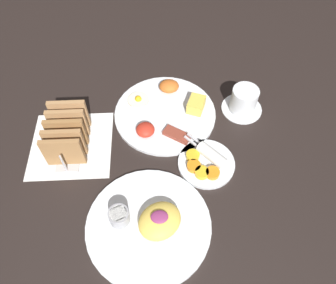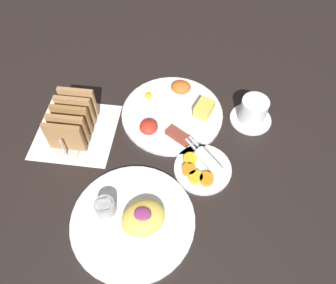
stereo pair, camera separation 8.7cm
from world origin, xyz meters
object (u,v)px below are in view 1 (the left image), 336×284
Objects in this scene: toast_rack at (67,134)px; coffee_cup at (244,101)px; plate_breakfast at (166,112)px; plate_foreground at (149,223)px; plate_condiments at (206,162)px.

toast_rack is 1.50× the size of coffee_cup.
plate_breakfast is 0.23m from coffee_cup.
plate_breakfast is at bearing -177.97° from coffee_cup.
toast_rack reaches higher than plate_foreground.
plate_foreground is at bearing -128.72° from coffee_cup.
plate_condiments is at bearing -61.38° from plate_breakfast.
plate_breakfast is 1.01× the size of plate_foreground.
plate_foreground is 0.45m from coffee_cup.
coffee_cup is (0.49, 0.11, -0.02)m from toast_rack.
plate_condiments is at bearing -12.51° from toast_rack.
plate_condiments is 1.34× the size of coffee_cup.
plate_condiments is 0.22m from plate_foreground.
plate_foreground is (-0.05, -0.34, 0.00)m from plate_breakfast.
plate_foreground reaches higher than plate_condiments.
plate_breakfast is 0.21m from plate_condiments.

